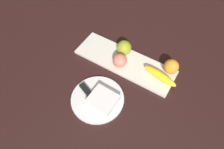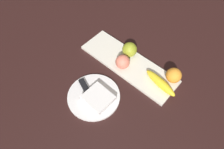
{
  "view_description": "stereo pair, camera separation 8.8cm",
  "coord_description": "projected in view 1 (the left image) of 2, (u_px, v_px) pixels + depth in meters",
  "views": [
    {
      "loc": [
        0.24,
        -0.57,
        0.77
      ],
      "look_at": [
        -0.02,
        -0.14,
        0.04
      ],
      "focal_mm": 32.71,
      "sensor_mm": 36.0,
      "label": 1
    },
    {
      "loc": [
        0.31,
        -0.51,
        0.77
      ],
      "look_at": [
        -0.02,
        -0.14,
        0.04
      ],
      "focal_mm": 32.71,
      "sensor_mm": 36.0,
      "label": 2
    }
  ],
  "objects": [
    {
      "name": "folded_napkin",
      "position": [
        103.0,
        100.0,
        0.83
      ],
      "size": [
        0.11,
        0.1,
        0.03
      ],
      "primitive_type": "cube",
      "rotation": [
        0.0,
        0.0,
        -0.03
      ],
      "color": "white",
      "rests_on": "dinner_plate"
    },
    {
      "name": "fruit_tray",
      "position": [
        125.0,
        62.0,
        0.96
      ],
      "size": [
        0.48,
        0.15,
        0.01
      ],
      "primitive_type": "cube",
      "color": "white",
      "rests_on": "ground_plane"
    },
    {
      "name": "orange_near_apple",
      "position": [
        171.0,
        67.0,
        0.9
      ],
      "size": [
        0.07,
        0.07,
        0.07
      ],
      "primitive_type": "sphere",
      "color": "orange",
      "rests_on": "fruit_tray"
    },
    {
      "name": "apple",
      "position": [
        124.0,
        48.0,
        0.96
      ],
      "size": [
        0.07,
        0.07,
        0.07
      ],
      "primitive_type": "sphere",
      "color": "#939E26",
      "rests_on": "fruit_tray"
    },
    {
      "name": "dinner_plate",
      "position": [
        98.0,
        99.0,
        0.85
      ],
      "size": [
        0.22,
        0.22,
        0.01
      ],
      "primitive_type": "cylinder",
      "color": "white",
      "rests_on": "ground_plane"
    },
    {
      "name": "ground_plane",
      "position": [
        131.0,
        61.0,
        0.97
      ],
      "size": [
        2.4,
        2.4,
        0.0
      ],
      "primitive_type": "plane",
      "color": "black"
    },
    {
      "name": "knife",
      "position": [
        89.0,
        94.0,
        0.85
      ],
      "size": [
        0.18,
        0.08,
        0.01
      ],
      "rotation": [
        0.0,
        0.0,
        -0.35
      ],
      "color": "silver",
      "rests_on": "dinner_plate"
    },
    {
      "name": "peach",
      "position": [
        120.0,
        61.0,
        0.92
      ],
      "size": [
        0.07,
        0.07,
        0.07
      ],
      "primitive_type": "sphere",
      "color": "#EA7961",
      "rests_on": "fruit_tray"
    },
    {
      "name": "banana",
      "position": [
        160.0,
        76.0,
        0.89
      ],
      "size": [
        0.17,
        0.06,
        0.04
      ],
      "primitive_type": "ellipsoid",
      "rotation": [
        0.0,
        0.0,
        2.96
      ],
      "color": "yellow",
      "rests_on": "fruit_tray"
    }
  ]
}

